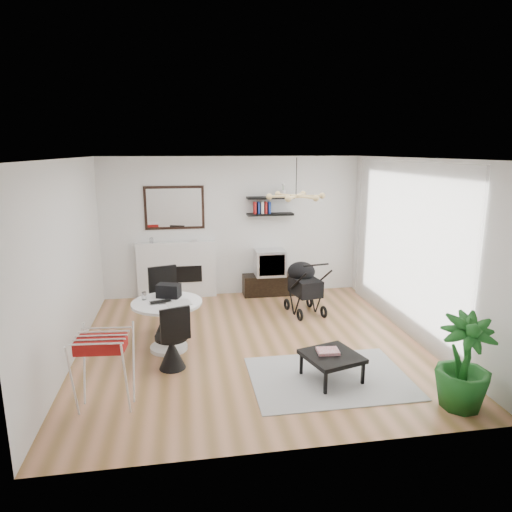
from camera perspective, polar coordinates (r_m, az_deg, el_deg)
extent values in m
plane|color=olive|center=(6.91, -0.46, -10.90)|extent=(5.00, 5.00, 0.00)
plane|color=white|center=(6.31, -0.50, 12.11)|extent=(5.00, 5.00, 0.00)
plane|color=white|center=(8.91, -2.96, 3.65)|extent=(5.00, 0.00, 5.00)
plane|color=white|center=(6.59, -22.51, -0.72)|extent=(0.00, 5.00, 5.00)
plane|color=white|center=(7.28, 19.35, 0.79)|extent=(0.00, 5.00, 5.00)
cube|color=white|center=(7.41, 17.94, 1.09)|extent=(0.04, 3.60, 2.60)
cube|color=white|center=(8.95, -9.86, -1.73)|extent=(1.50, 0.15, 1.10)
cube|color=black|center=(8.91, -9.84, -2.26)|extent=(0.95, 0.06, 0.32)
cube|color=black|center=(8.79, -10.16, 5.97)|extent=(1.12, 0.03, 0.82)
cube|color=white|center=(8.77, -10.16, 5.95)|extent=(1.02, 0.01, 0.72)
cube|color=black|center=(8.85, 1.78, 5.24)|extent=(0.90, 0.25, 0.04)
cube|color=black|center=(8.81, 1.79, 7.30)|extent=(0.90, 0.25, 0.04)
cube|color=black|center=(9.08, 1.80, -3.59)|extent=(1.08, 0.38, 0.40)
cube|color=silver|center=(8.96, 1.71, -0.80)|extent=(0.58, 0.51, 0.51)
cube|color=black|center=(8.72, 2.02, -1.18)|extent=(0.49, 0.01, 0.41)
cylinder|color=white|center=(6.83, -10.82, -11.16)|extent=(0.53, 0.53, 0.06)
cylinder|color=white|center=(6.70, -10.95, -8.48)|extent=(0.13, 0.13, 0.63)
cylinder|color=white|center=(6.59, -11.07, -5.77)|extent=(0.99, 0.99, 0.04)
imported|color=black|center=(6.51, -11.77, -5.75)|extent=(0.33, 0.25, 0.02)
cube|color=black|center=(6.74, -10.86, -4.28)|extent=(0.37, 0.30, 0.20)
cube|color=silver|center=(6.48, -9.69, -5.82)|extent=(0.39, 0.35, 0.01)
cylinder|color=white|center=(6.72, -13.82, -4.86)|extent=(0.07, 0.07, 0.11)
cylinder|color=black|center=(7.24, -11.02, -5.72)|extent=(0.49, 0.49, 0.06)
cone|color=black|center=(7.33, -10.93, -7.71)|extent=(0.40, 0.40, 0.47)
cube|color=black|center=(7.36, -11.59, -3.14)|extent=(0.44, 0.18, 0.50)
cylinder|color=black|center=(6.12, -10.54, -9.93)|extent=(0.43, 0.43, 0.05)
cone|color=black|center=(6.22, -10.45, -11.90)|extent=(0.35, 0.35, 0.41)
cube|color=black|center=(5.86, -10.06, -8.42)|extent=(0.38, 0.16, 0.44)
cube|color=maroon|center=(5.27, -18.69, -10.20)|extent=(0.53, 0.34, 0.14)
cube|color=black|center=(8.01, 6.19, -3.81)|extent=(0.50, 0.67, 0.29)
ellipsoid|color=black|center=(8.11, 5.68, -1.94)|extent=(0.49, 0.49, 0.35)
cylinder|color=black|center=(7.55, 7.52, -1.12)|extent=(0.45, 0.11, 0.03)
torus|color=black|center=(8.30, 3.87, -6.05)|extent=(0.09, 0.22, 0.21)
torus|color=black|center=(8.47, 6.69, -5.70)|extent=(0.09, 0.22, 0.21)
torus|color=black|center=(7.81, 5.51, -7.34)|extent=(0.09, 0.22, 0.21)
torus|color=black|center=(7.99, 8.46, -6.93)|extent=(0.09, 0.22, 0.21)
cube|color=#ACACAC|center=(6.03, 9.15, -14.79)|extent=(1.97, 1.43, 0.01)
cube|color=black|center=(5.87, 9.46, -12.27)|extent=(0.79, 0.79, 0.05)
cube|color=black|center=(5.60, 8.68, -15.42)|extent=(0.04, 0.04, 0.27)
cube|color=black|center=(5.90, 13.21, -14.09)|extent=(0.04, 0.04, 0.27)
cube|color=black|center=(6.00, 5.68, -13.26)|extent=(0.04, 0.04, 0.27)
cube|color=black|center=(6.28, 10.04, -12.16)|extent=(0.04, 0.04, 0.27)
cube|color=#B92E3D|center=(5.88, 8.97, -11.67)|extent=(0.28, 0.23, 0.04)
imported|color=#18551A|center=(5.62, 24.56, -12.01)|extent=(0.71, 0.71, 1.08)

